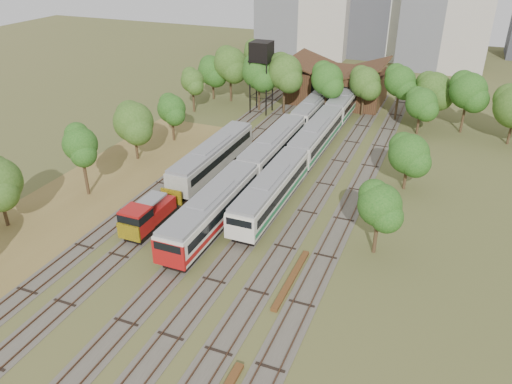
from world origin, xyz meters
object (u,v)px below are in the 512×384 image
at_px(railcar_green_set, 316,137).
at_px(water_tower, 261,53).
at_px(shunter_locomotive, 147,216).
at_px(railcar_red_set, 246,175).

xyz_separation_m(railcar_green_set, water_tower, (-13.19, 12.68, 7.69)).
height_order(railcar_green_set, water_tower, water_tower).
xyz_separation_m(railcar_green_set, shunter_locomotive, (-10.00, -26.40, -0.49)).
bearing_deg(water_tower, shunter_locomotive, -85.33).
distance_m(railcar_red_set, shunter_locomotive, 12.97).
relative_size(railcar_red_set, water_tower, 2.99).
bearing_deg(water_tower, railcar_red_set, -71.57).
xyz_separation_m(railcar_red_set, shunter_locomotive, (-6.00, -11.49, -0.53)).
bearing_deg(railcar_green_set, shunter_locomotive, -110.75).
relative_size(railcar_red_set, shunter_locomotive, 4.27).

